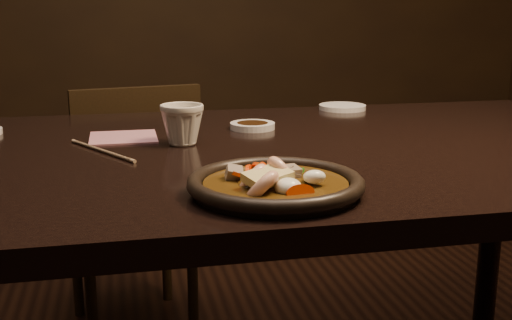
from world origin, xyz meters
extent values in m
cube|color=black|center=(0.00, 0.00, 0.73)|extent=(1.60, 0.90, 0.04)
cylinder|color=black|center=(0.72, 0.37, 0.35)|extent=(0.06, 0.06, 0.71)
cube|color=black|center=(-0.27, 0.78, 0.38)|extent=(0.44, 0.44, 0.04)
cylinder|color=black|center=(-0.15, 0.95, 0.18)|extent=(0.03, 0.03, 0.37)
cylinder|color=black|center=(-0.09, 0.66, 0.18)|extent=(0.03, 0.03, 0.37)
cylinder|color=black|center=(-0.45, 0.90, 0.18)|extent=(0.03, 0.03, 0.37)
cylinder|color=black|center=(-0.39, 0.60, 0.18)|extent=(0.03, 0.03, 0.37)
cube|color=black|center=(-0.24, 0.61, 0.60)|extent=(0.36, 0.09, 0.39)
cylinder|color=black|center=(-0.07, -0.30, 0.76)|extent=(0.23, 0.23, 0.01)
torus|color=black|center=(-0.07, -0.30, 0.77)|extent=(0.25, 0.25, 0.02)
cylinder|color=#3B250A|center=(-0.07, -0.30, 0.76)|extent=(0.21, 0.21, 0.01)
ellipsoid|color=#3B250A|center=(-0.07, -0.30, 0.76)|extent=(0.11, 0.11, 0.03)
torus|color=beige|center=(-0.11, -0.30, 0.77)|extent=(0.06, 0.07, 0.05)
torus|color=beige|center=(-0.06, -0.30, 0.78)|extent=(0.05, 0.06, 0.05)
torus|color=beige|center=(-0.10, -0.35, 0.77)|extent=(0.07, 0.07, 0.05)
cube|color=gray|center=(-0.06, -0.31, 0.78)|extent=(0.03, 0.03, 0.03)
cube|color=gray|center=(-0.07, -0.30, 0.77)|extent=(0.03, 0.04, 0.03)
cube|color=gray|center=(-0.05, -0.30, 0.77)|extent=(0.03, 0.03, 0.02)
cube|color=gray|center=(-0.05, -0.31, 0.78)|extent=(0.03, 0.03, 0.02)
cube|color=gray|center=(-0.13, -0.27, 0.77)|extent=(0.03, 0.03, 0.03)
cube|color=gray|center=(-0.06, -0.31, 0.77)|extent=(0.03, 0.03, 0.03)
cylinder|color=#EE3B07|center=(-0.08, -0.25, 0.77)|extent=(0.05, 0.05, 0.03)
cylinder|color=#EE3B07|center=(-0.12, -0.28, 0.77)|extent=(0.05, 0.05, 0.02)
cylinder|color=#EE3B07|center=(-0.08, -0.26, 0.77)|extent=(0.04, 0.05, 0.04)
cylinder|color=#EE3B07|center=(-0.10, -0.26, 0.77)|extent=(0.03, 0.04, 0.04)
cylinder|color=#EE3B07|center=(-0.06, -0.37, 0.77)|extent=(0.04, 0.02, 0.04)
cube|color=#266613|center=(-0.09, -0.29, 0.78)|extent=(0.02, 0.04, 0.01)
cube|color=#266613|center=(-0.04, -0.29, 0.78)|extent=(0.03, 0.04, 0.01)
cube|color=#266613|center=(-0.08, -0.32, 0.77)|extent=(0.04, 0.02, 0.02)
cube|color=#266613|center=(-0.06, -0.30, 0.78)|extent=(0.02, 0.04, 0.02)
cube|color=#266613|center=(-0.06, -0.31, 0.77)|extent=(0.04, 0.01, 0.02)
cube|color=#266613|center=(-0.09, -0.30, 0.78)|extent=(0.03, 0.03, 0.01)
ellipsoid|color=white|center=(-0.06, -0.31, 0.77)|extent=(0.03, 0.02, 0.02)
ellipsoid|color=white|center=(-0.08, -0.31, 0.77)|extent=(0.03, 0.03, 0.02)
ellipsoid|color=white|center=(-0.03, -0.33, 0.78)|extent=(0.03, 0.02, 0.02)
ellipsoid|color=white|center=(-0.07, -0.35, 0.77)|extent=(0.04, 0.04, 0.03)
ellipsoid|color=white|center=(-0.06, -0.32, 0.77)|extent=(0.04, 0.02, 0.02)
cube|color=#DECE85|center=(-0.09, -0.33, 0.78)|extent=(0.07, 0.06, 0.02)
cylinder|color=silver|center=(-0.01, 0.18, 0.76)|extent=(0.10, 0.10, 0.01)
cylinder|color=silver|center=(0.27, 0.39, 0.76)|extent=(0.12, 0.12, 0.01)
imported|color=beige|center=(-0.17, 0.05, 0.79)|extent=(0.10, 0.09, 0.08)
cylinder|color=tan|center=(-0.32, 0.01, 0.75)|extent=(0.11, 0.19, 0.01)
cylinder|color=tan|center=(-0.32, 0.02, 0.75)|extent=(0.11, 0.19, 0.01)
cube|color=#A0626B|center=(-0.28, 0.14, 0.75)|extent=(0.13, 0.13, 0.00)
camera|label=1|loc=(-0.29, -1.15, 1.01)|focal=45.00mm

